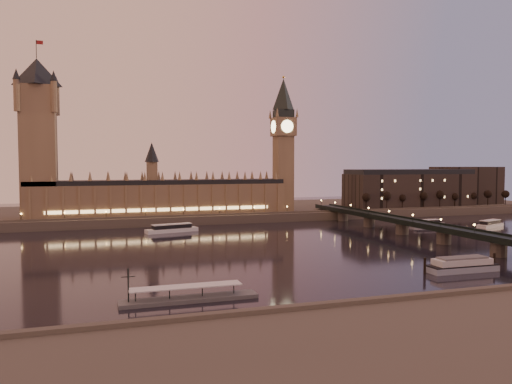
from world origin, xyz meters
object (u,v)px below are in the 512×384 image
moored_barge (462,265)px  pontoon_pier (189,297)px  cruise_boat_a (172,228)px  cruise_boat_b (427,223)px

moored_barge → pontoon_pier: pontoon_pier is taller
cruise_boat_a → moored_barge: 176.16m
cruise_boat_b → moored_barge: size_ratio=0.71×
cruise_boat_a → pontoon_pier: 159.80m
cruise_boat_b → pontoon_pier: bearing=-144.1°
moored_barge → cruise_boat_b: bearing=59.0°
cruise_boat_b → pontoon_pier: (-189.83, -136.61, -0.74)m
cruise_boat_a → moored_barge: bearing=-71.3°
pontoon_pier → cruise_boat_a: bearing=83.6°
cruise_boat_a → moored_barge: size_ratio=0.99×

